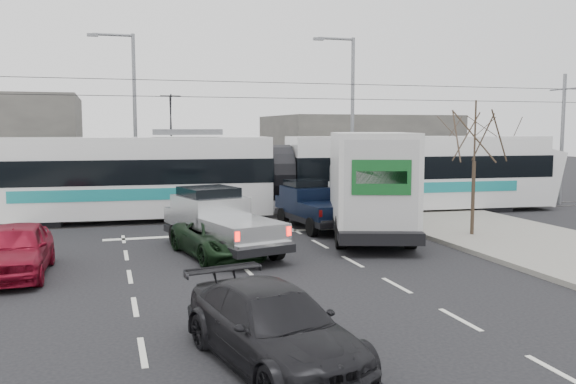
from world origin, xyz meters
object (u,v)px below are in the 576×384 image
object	(u,v)px
tram	(278,174)
green_car	(218,238)
dark_car	(273,327)
silver_pickup	(218,220)
box_truck	(369,186)
bare_tree	(475,137)
street_lamp_far	(131,109)
navy_pickup	(311,205)
street_lamp_near	(349,110)
traffic_signal	(397,161)
red_car	(15,250)

from	to	relation	value
tram	green_car	distance (m)	9.39
dark_car	silver_pickup	bearing A→B (deg)	72.64
tram	box_truck	size ratio (longest dim) A/B	3.26
bare_tree	green_car	world-z (taller)	bare_tree
street_lamp_far	box_truck	distance (m)	15.05
tram	navy_pickup	xyz separation A→B (m)	(0.38, -3.72, -1.00)
street_lamp_near	street_lamp_far	size ratio (longest dim) A/B	1.00
street_lamp_near	street_lamp_far	distance (m)	11.67
traffic_signal	dark_car	xyz separation A→B (m)	(-9.31, -13.75, -2.06)
box_truck	dark_car	world-z (taller)	box_truck
green_car	traffic_signal	bearing A→B (deg)	17.45
bare_tree	red_car	world-z (taller)	bare_tree
silver_pickup	bare_tree	bearing A→B (deg)	-17.49
street_lamp_far	silver_pickup	size ratio (longest dim) A/B	1.47
bare_tree	green_car	bearing A→B (deg)	-176.47
traffic_signal	navy_pickup	world-z (taller)	traffic_signal
bare_tree	traffic_signal	world-z (taller)	bare_tree
green_car	dark_car	distance (m)	9.18
street_lamp_far	navy_pickup	size ratio (longest dim) A/B	1.87
silver_pickup	red_car	distance (m)	6.32
street_lamp_far	red_car	xyz separation A→B (m)	(-3.85, -14.99, -4.36)
box_truck	dark_car	bearing A→B (deg)	-103.78
red_car	bare_tree	bearing A→B (deg)	6.94
traffic_signal	green_car	size ratio (longest dim) A/B	0.81
traffic_signal	box_truck	bearing A→B (deg)	-132.62
street_lamp_near	silver_pickup	bearing A→B (deg)	-129.74
street_lamp_near	green_car	bearing A→B (deg)	-128.05
red_car	dark_car	xyz separation A→B (m)	(5.20, -8.26, -0.07)
street_lamp_near	silver_pickup	xyz separation A→B (m)	(-9.30, -11.18, -4.07)
street_lamp_far	tram	distance (m)	9.20
tram	red_car	world-z (taller)	tram
bare_tree	silver_pickup	distance (m)	9.97
silver_pickup	red_car	world-z (taller)	silver_pickup
tram	box_truck	bearing A→B (deg)	-71.06
dark_car	navy_pickup	bearing A→B (deg)	55.98
navy_pickup	green_car	size ratio (longest dim) A/B	1.09
bare_tree	navy_pickup	world-z (taller)	bare_tree
red_car	dark_car	world-z (taller)	red_car
silver_pickup	box_truck	distance (m)	6.03
silver_pickup	navy_pickup	distance (m)	5.78
traffic_signal	green_car	xyz separation A→B (m)	(-8.63, -4.60, -2.13)
box_truck	red_car	bearing A→B (deg)	-149.40
green_car	silver_pickup	bearing A→B (deg)	68.59
street_lamp_near	dark_car	world-z (taller)	street_lamp_near
traffic_signal	dark_car	bearing A→B (deg)	-124.10
green_car	red_car	size ratio (longest dim) A/B	1.01
street_lamp_far	dark_car	size ratio (longest dim) A/B	1.92
bare_tree	red_car	distance (m)	16.00
bare_tree	tram	xyz separation A→B (m)	(-5.43, 7.63, -1.82)
red_car	box_truck	bearing A→B (deg)	14.26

